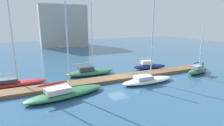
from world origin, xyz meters
TOP-DOWN VIEW (x-y plane):
  - ground_plane at (0.00, 0.00)m, footprint 120.00×120.00m
  - dock_pier at (0.00, 0.00)m, footprint 32.62×2.29m
  - dock_piling_far_end at (15.91, -0.99)m, footprint 0.28×0.28m
  - sailboat_0 at (-13.32, 2.91)m, footprint 7.75×2.08m
  - sailboat_1 at (-7.95, -3.03)m, footprint 9.12×3.95m
  - sailboat_2 at (-2.94, 3.73)m, footprint 7.44×2.66m
  - sailboat_3 at (2.98, -2.97)m, footprint 7.72×2.27m
  - sailboat_4 at (7.52, 2.87)m, footprint 6.09×2.84m
  - sailboat_5 at (12.82, -2.61)m, footprint 5.38×2.60m
  - harbor_building_distant at (-0.50, 41.04)m, footprint 14.82×9.39m

SIDE VIEW (x-z plane):
  - ground_plane at x=0.00m, z-range 0.00..0.00m
  - dock_pier at x=0.00m, z-range 0.00..0.42m
  - sailboat_0 at x=-13.32m, z-range -4.99..6.00m
  - sailboat_3 at x=2.98m, z-range -5.83..6.87m
  - sailboat_1 at x=-7.95m, z-range -5.23..6.31m
  - sailboat_2 at x=-2.94m, z-range -4.86..6.04m
  - sailboat_5 at x=12.82m, z-range -3.41..4.61m
  - dock_piling_far_end at x=15.91m, z-range 0.00..1.28m
  - sailboat_4 at x=7.52m, z-range -4.41..5.70m
  - harbor_building_distant at x=-0.50m, z-range 0.00..13.36m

